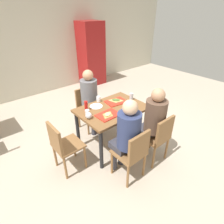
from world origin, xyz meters
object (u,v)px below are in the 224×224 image
(plastic_cup_b, at_px, (127,113))
(plastic_cup_a, at_px, (98,99))
(chair_near_left, at_px, (133,152))
(pizza_slice_b, at_px, (116,100))
(person_far_side, at_px, (90,97))
(tray_red_near, at_px, (108,115))
(chair_far_side, at_px, (87,105))
(paper_plate_center, at_px, (96,106))
(person_in_brown_jacket, at_px, (153,119))
(tray_red_far, at_px, (116,102))
(foil_bundle, at_px, (89,116))
(paper_plate_near_edge, at_px, (128,110))
(main_table, at_px, (112,114))
(plastic_cup_c, at_px, (87,113))
(chair_near_right, at_px, (158,136))
(person_in_red, at_px, (127,133))
(pizza_slice_a, at_px, (108,114))
(condiment_bottle, at_px, (86,106))
(drink_fridge, at_px, (91,54))
(chair_left_end, at_px, (63,144))
(soda_can, at_px, (131,96))

(plastic_cup_b, bearing_deg, plastic_cup_a, 94.76)
(chair_near_left, xyz_separation_m, pizza_slice_b, (0.50, 0.93, 0.29))
(person_far_side, height_order, tray_red_near, person_far_side)
(chair_far_side, height_order, paper_plate_center, chair_far_side)
(person_in_brown_jacket, relative_size, plastic_cup_a, 12.67)
(tray_red_far, height_order, foil_bundle, foil_bundle)
(person_in_brown_jacket, bearing_deg, paper_plate_near_edge, 104.93)
(main_table, height_order, person_in_brown_jacket, person_in_brown_jacket)
(plastic_cup_c, distance_m, foil_bundle, 0.08)
(person_in_brown_jacket, bearing_deg, tray_red_far, 96.33)
(plastic_cup_b, bearing_deg, main_table, 94.76)
(chair_near_right, bearing_deg, chair_near_left, 180.00)
(person_in_red, bearing_deg, pizza_slice_a, 82.03)
(paper_plate_near_edge, bearing_deg, plastic_cup_a, 109.47)
(condiment_bottle, height_order, drink_fridge, drink_fridge)
(tray_red_near, height_order, paper_plate_near_edge, tray_red_near)
(foil_bundle, bearing_deg, plastic_cup_c, 70.53)
(drink_fridge, bearing_deg, plastic_cup_b, -115.74)
(chair_far_side, distance_m, condiment_bottle, 0.76)
(plastic_cup_b, distance_m, foil_bundle, 0.60)
(main_table, xyz_separation_m, pizza_slice_a, (-0.21, -0.15, 0.13))
(person_far_side, bearing_deg, foil_bundle, -125.89)
(chair_near_right, xyz_separation_m, paper_plate_near_edge, (-0.11, 0.56, 0.27))
(chair_near_left, xyz_separation_m, paper_plate_center, (0.11, 1.00, 0.27))
(plastic_cup_c, bearing_deg, pizza_slice_b, 7.51)
(person_in_red, height_order, plastic_cup_b, person_in_red)
(chair_near_right, height_order, condiment_bottle, condiment_bottle)
(chair_near_left, height_order, chair_left_end, same)
(plastic_cup_b, bearing_deg, pizza_slice_b, 68.61)
(condiment_bottle, relative_size, drink_fridge, 0.08)
(soda_can, height_order, condiment_bottle, condiment_bottle)
(tray_red_far, bearing_deg, person_in_brown_jacket, -83.67)
(plastic_cup_b, height_order, foil_bundle, same)
(tray_red_near, xyz_separation_m, pizza_slice_b, (0.42, 0.29, 0.02))
(main_table, xyz_separation_m, paper_plate_near_edge, (0.17, -0.22, 0.11))
(chair_far_side, height_order, plastic_cup_b, plastic_cup_b)
(pizza_slice_a, height_order, foil_bundle, foil_bundle)
(chair_far_side, height_order, chair_left_end, same)
(tray_red_near, bearing_deg, pizza_slice_b, 34.65)
(tray_red_far, relative_size, plastic_cup_c, 3.60)
(chair_near_left, distance_m, pizza_slice_a, 0.70)
(chair_left_end, xyz_separation_m, drink_fridge, (2.51, 2.85, 0.45))
(person_in_brown_jacket, distance_m, condiment_bottle, 1.08)
(foil_bundle, bearing_deg, chair_left_end, 177.56)
(drink_fridge, bearing_deg, pizza_slice_b, -116.49)
(chair_far_side, relative_size, paper_plate_center, 3.89)
(chair_near_right, relative_size, person_in_red, 0.68)
(chair_far_side, distance_m, plastic_cup_a, 0.55)
(tray_red_far, distance_m, paper_plate_center, 0.38)
(main_table, height_order, plastic_cup_c, plastic_cup_c)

